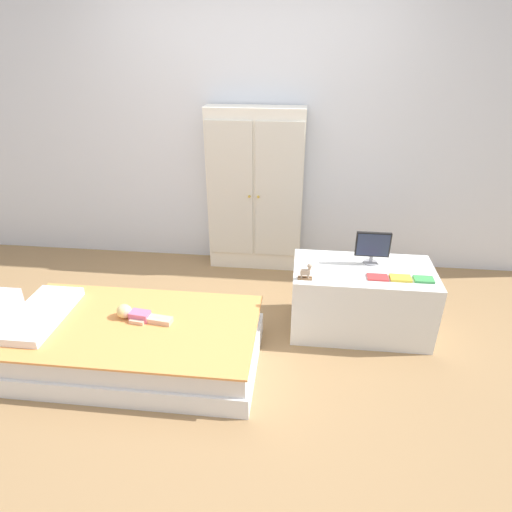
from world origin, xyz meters
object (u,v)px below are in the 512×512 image
(doll, at_px, (134,314))
(rocking_horse_toy, at_px, (306,272))
(wardrobe, at_px, (255,192))
(tv_stand, at_px, (360,299))
(book_green, at_px, (424,279))
(book_red, at_px, (378,277))
(tv_monitor, at_px, (373,246))
(book_yellow, at_px, (400,278))
(bed, at_px, (135,342))

(doll, xyz_separation_m, rocking_horse_toy, (1.14, 0.29, 0.23))
(wardrobe, distance_m, rocking_horse_toy, 1.23)
(doll, xyz_separation_m, wardrobe, (0.67, 1.41, 0.40))
(tv_stand, bearing_deg, book_green, -17.36)
(doll, height_order, wardrobe, wardrobe)
(book_red, relative_size, book_green, 1.07)
(rocking_horse_toy, xyz_separation_m, book_red, (0.49, 0.07, -0.05))
(doll, bearing_deg, rocking_horse_toy, 14.22)
(tv_monitor, distance_m, book_yellow, 0.31)
(book_red, xyz_separation_m, book_yellow, (0.15, 0.00, 0.00))
(wardrobe, distance_m, tv_monitor, 1.27)
(tv_monitor, distance_m, book_green, 0.41)
(doll, distance_m, book_yellow, 1.83)
(wardrobe, xyz_separation_m, rocking_horse_toy, (0.48, -1.12, -0.17))
(bed, bearing_deg, tv_stand, 19.13)
(doll, distance_m, book_red, 1.68)
(bed, xyz_separation_m, book_red, (1.63, 0.42, 0.38))
(bed, xyz_separation_m, rocking_horse_toy, (1.14, 0.35, 0.43))
(bed, xyz_separation_m, book_green, (1.94, 0.42, 0.38))
(tv_monitor, height_order, rocking_horse_toy, tv_monitor)
(bed, relative_size, tv_stand, 1.66)
(doll, relative_size, book_red, 2.77)
(tv_stand, bearing_deg, wardrobe, 133.69)
(book_red, distance_m, book_green, 0.31)
(book_yellow, bearing_deg, doll, -168.72)
(tv_monitor, height_order, book_red, tv_monitor)
(tv_monitor, relative_size, book_red, 1.75)
(book_yellow, bearing_deg, bed, -166.77)
(rocking_horse_toy, height_order, book_yellow, rocking_horse_toy)
(bed, relative_size, doll, 4.27)
(wardrobe, xyz_separation_m, book_yellow, (1.12, -1.06, -0.21))
(doll, height_order, tv_stand, tv_stand)
(wardrobe, distance_m, tv_stand, 1.38)
(book_red, bearing_deg, tv_stand, 122.23)
(tv_stand, relative_size, book_yellow, 7.06)
(wardrobe, relative_size, tv_stand, 1.47)
(bed, bearing_deg, rocking_horse_toy, 17.19)
(doll, relative_size, wardrobe, 0.26)
(rocking_horse_toy, xyz_separation_m, book_green, (0.80, 0.07, -0.05))
(doll, distance_m, tv_stand, 1.63)
(wardrobe, height_order, rocking_horse_toy, wardrobe)
(tv_monitor, bearing_deg, wardrobe, 138.25)
(tv_stand, height_order, book_yellow, book_yellow)
(bed, height_order, book_yellow, book_yellow)
(bed, height_order, book_green, book_green)
(wardrobe, relative_size, book_green, 11.23)
(rocking_horse_toy, bearing_deg, tv_stand, 24.19)
(doll, xyz_separation_m, book_yellow, (1.79, 0.36, 0.19))
(doll, height_order, book_red, book_red)
(bed, relative_size, wardrobe, 1.13)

